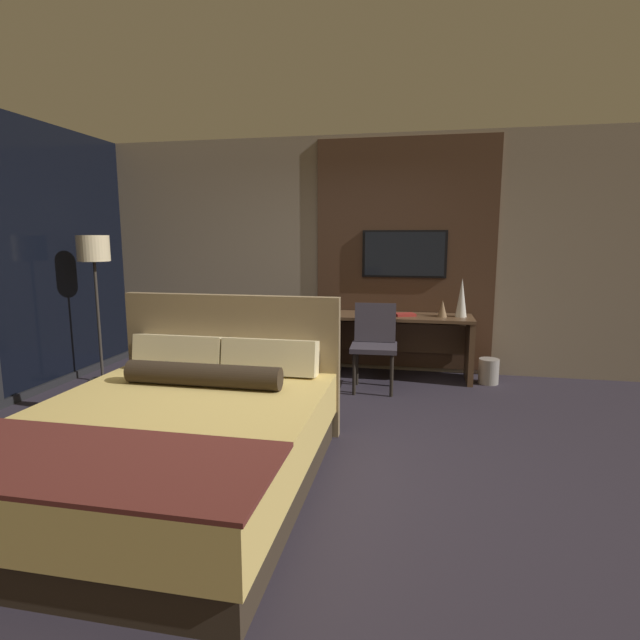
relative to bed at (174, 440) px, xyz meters
The scene contains 11 objects.
ground_plane 0.95m from the bed, 45.26° to the left, with size 16.00×16.00×0.00m, color #28232D.
wall_back_tv_panel 3.49m from the bed, 77.42° to the left, with size 7.20×0.09×2.80m.
bed is the anchor object (origin of this frame).
desk 3.22m from the bed, 65.25° to the left, with size 1.59×0.57×0.73m.
tv 3.61m from the bed, 66.92° to the left, with size 0.98×0.04×0.55m.
desk_chair 2.64m from the bed, 65.74° to the left, with size 0.50×0.50×0.91m.
floor_lamp 3.03m from the bed, 133.60° to the left, with size 0.34×0.34×1.63m.
vase_tall 3.58m from the bed, 55.45° to the left, with size 0.13×0.13×0.43m.
vase_short 3.41m from the bed, 57.81° to the left, with size 0.11×0.11×0.19m.
book 3.19m from the bed, 64.08° to the left, with size 0.26×0.22×0.03m.
waste_bin 3.66m from the bed, 50.56° to the left, with size 0.22×0.22×0.28m.
Camera 1 is at (0.90, -3.46, 1.62)m, focal length 28.00 mm.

